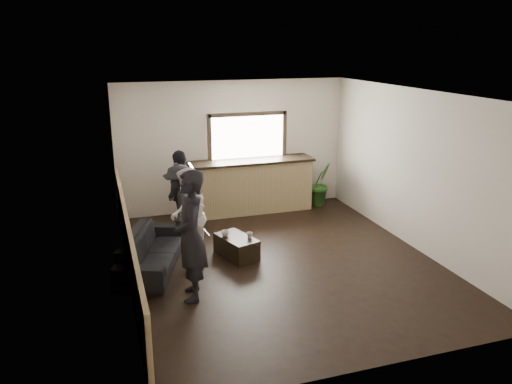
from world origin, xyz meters
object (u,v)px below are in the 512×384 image
object	(u,v)px
bar_counter	(251,183)
sofa	(151,250)
coffee_table	(236,247)
person_b	(188,216)
person_c	(180,206)
cup_a	(225,233)
cup_b	(250,235)
potted_plant	(320,183)
person_a	(191,236)
person_d	(181,191)

from	to	relation	value
bar_counter	sofa	bearing A→B (deg)	-137.12
sofa	coffee_table	size ratio (longest dim) A/B	2.48
person_b	person_c	distance (m)	0.75
bar_counter	person_c	bearing A→B (deg)	-141.12
cup_a	cup_b	bearing A→B (deg)	-28.41
coffee_table	person_c	xyz separation A→B (m)	(-0.81, 0.81, 0.57)
cup_b	person_c	xyz separation A→B (m)	(-1.02, 0.92, 0.34)
coffee_table	potted_plant	size ratio (longest dim) A/B	0.81
bar_counter	person_a	bearing A→B (deg)	-119.56
coffee_table	cup_b	xyz separation A→B (m)	(0.21, -0.11, 0.23)
bar_counter	person_a	xyz separation A→B (m)	(-1.95, -3.43, 0.31)
bar_counter	person_a	distance (m)	3.96
coffee_table	cup_a	distance (m)	0.30
cup_a	person_b	distance (m)	0.75
cup_b	person_c	size ratio (longest dim) A/B	0.07
cup_a	bar_counter	bearing A→B (deg)	62.23
cup_b	potted_plant	distance (m)	3.31
person_a	cup_a	bearing A→B (deg)	155.47
cup_b	sofa	bearing A→B (deg)	175.86
cup_b	potted_plant	world-z (taller)	potted_plant
cup_a	cup_b	distance (m)	0.43
cup_b	person_a	distance (m)	1.71
coffee_table	cup_b	distance (m)	0.32
person_a	person_b	size ratio (longest dim) A/B	1.18
sofa	person_c	size ratio (longest dim) A/B	1.33
sofa	coffee_table	distance (m)	1.44
coffee_table	person_b	size ratio (longest dim) A/B	0.50
person_b	bar_counter	bearing A→B (deg)	158.43
bar_counter	person_b	distance (m)	2.81
coffee_table	person_a	world-z (taller)	person_a
sofa	person_a	distance (m)	1.45
bar_counter	potted_plant	distance (m)	1.63
sofa	potted_plant	distance (m)	4.58
cup_a	potted_plant	xyz separation A→B (m)	(2.75, 2.09, 0.09)
person_d	person_b	bearing A→B (deg)	30.77
coffee_table	cup_a	bearing A→B (deg)	149.89
person_a	person_d	size ratio (longest dim) A/B	1.18
potted_plant	sofa	bearing A→B (deg)	-151.54
cup_b	person_d	world-z (taller)	person_d
person_a	person_d	xyz separation A→B (m)	(0.32, 2.73, -0.15)
sofa	person_c	xyz separation A→B (m)	(0.63, 0.80, 0.46)
bar_counter	coffee_table	bearing A→B (deg)	-113.14
cup_b	person_c	distance (m)	1.41
person_c	coffee_table	bearing A→B (deg)	57.62
potted_plant	person_a	size ratio (longest dim) A/B	0.52
bar_counter	person_b	bearing A→B (deg)	-128.98
person_a	potted_plant	bearing A→B (deg)	141.34
potted_plant	person_c	distance (m)	3.67
bar_counter	cup_b	xyz separation A→B (m)	(-0.75, -2.34, -0.24)
person_a	person_b	xyz separation A→B (m)	(0.18, 1.25, -0.14)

